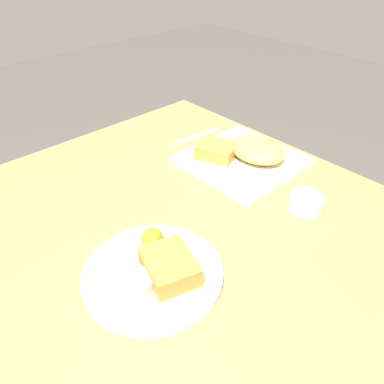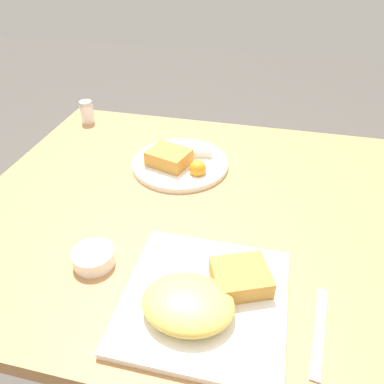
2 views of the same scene
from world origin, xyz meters
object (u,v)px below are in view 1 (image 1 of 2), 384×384
at_px(butter_knife, 197,136).
at_px(sauce_ramekin, 306,202).
at_px(plate_square_near, 245,155).
at_px(plate_oval_far, 154,270).

bearing_deg(butter_knife, sauce_ramekin, 88.87).
relative_size(plate_square_near, butter_knife, 1.60).
height_order(sauce_ramekin, butter_knife, sauce_ramekin).
relative_size(plate_oval_far, butter_knife, 1.47).
bearing_deg(plate_oval_far, plate_square_near, -70.29).
relative_size(plate_square_near, sauce_ramekin, 3.48).
distance_m(plate_square_near, sauce_ramekin, 0.23).
height_order(plate_square_near, butter_knife, plate_square_near).
bearing_deg(plate_square_near, butter_knife, -1.89).
relative_size(plate_oval_far, sauce_ramekin, 3.21).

